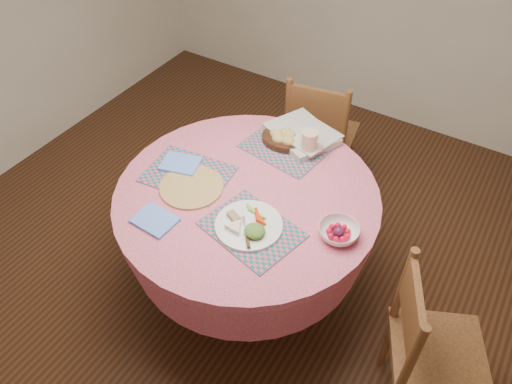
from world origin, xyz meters
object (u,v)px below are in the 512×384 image
at_px(chair_back, 319,134).
at_px(latte_mug, 310,144).
at_px(dining_table, 247,221).
at_px(wicker_trivet, 191,187).
at_px(bread_bowl, 283,138).
at_px(dinner_plate, 249,225).
at_px(fruit_bowl, 339,232).
at_px(chair_right, 428,349).

relative_size(chair_back, latte_mug, 6.49).
bearing_deg(dining_table, wicker_trivet, -155.54).
xyz_separation_m(bread_bowl, latte_mug, (0.16, -0.02, 0.04)).
height_order(wicker_trivet, bread_bowl, bread_bowl).
xyz_separation_m(dinner_plate, fruit_bowl, (0.34, 0.16, 0.01)).
relative_size(dining_table, wicker_trivet, 4.13).
height_order(wicker_trivet, dinner_plate, dinner_plate).
relative_size(dining_table, bread_bowl, 5.39).
distance_m(chair_right, fruit_bowl, 0.60).
height_order(chair_back, bread_bowl, chair_back).
xyz_separation_m(wicker_trivet, dinner_plate, (0.37, -0.07, 0.01)).
bearing_deg(wicker_trivet, chair_back, 80.09).
bearing_deg(dinner_plate, chair_back, 99.67).
bearing_deg(latte_mug, dinner_plate, -89.06).
bearing_deg(latte_mug, chair_right, -31.78).
height_order(dining_table, chair_back, chair_back).
distance_m(chair_right, dinner_plate, 0.90).
bearing_deg(chair_back, latte_mug, 98.55).
bearing_deg(fruit_bowl, dining_table, 177.50).
bearing_deg(fruit_bowl, bread_bowl, 140.05).
height_order(dining_table, fruit_bowl, fruit_bowl).
bearing_deg(dinner_plate, bread_bowl, 105.76).
xyz_separation_m(chair_back, bread_bowl, (0.02, -0.51, 0.32)).
xyz_separation_m(latte_mug, fruit_bowl, (0.35, -0.41, -0.05)).
bearing_deg(fruit_bowl, latte_mug, 130.62).
bearing_deg(wicker_trivet, dinner_plate, -11.29).
height_order(chair_back, wicker_trivet, chair_back).
distance_m(latte_mug, fruit_bowl, 0.55).
distance_m(wicker_trivet, latte_mug, 0.62).
relative_size(wicker_trivet, dinner_plate, 1.02).
relative_size(chair_right, dinner_plate, 2.98).
xyz_separation_m(dining_table, chair_back, (-0.06, 0.92, -0.09)).
xyz_separation_m(dining_table, dinner_plate, (0.13, -0.18, 0.22)).
bearing_deg(dinner_plate, fruit_bowl, 25.08).
distance_m(dining_table, fruit_bowl, 0.52).
distance_m(dinner_plate, fruit_bowl, 0.38).
relative_size(chair_right, latte_mug, 6.39).
bearing_deg(chair_right, fruit_bowl, 52.16).
height_order(wicker_trivet, latte_mug, latte_mug).
bearing_deg(bread_bowl, dinner_plate, -74.24).
xyz_separation_m(dinner_plate, latte_mug, (-0.01, 0.57, 0.05)).
height_order(chair_right, dinner_plate, chair_right).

